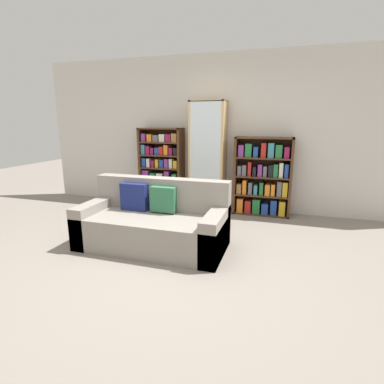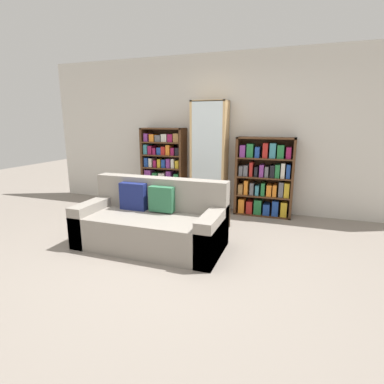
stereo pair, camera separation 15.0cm
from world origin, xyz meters
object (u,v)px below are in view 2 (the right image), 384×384
object	(u,v)px
couch	(152,223)
bookshelf_right	(265,179)
display_cabinet	(210,157)
bookshelf_left	(164,168)
wine_bottle	(228,217)

from	to	relation	value
couch	bookshelf_right	distance (m)	2.19
display_cabinet	bookshelf_left	bearing A→B (deg)	178.90
display_cabinet	wine_bottle	distance (m)	1.24
wine_bottle	bookshelf_right	bearing A→B (deg)	61.51
display_cabinet	bookshelf_right	bearing A→B (deg)	1.00
bookshelf_left	bookshelf_right	bearing A→B (deg)	-0.01
bookshelf_left	bookshelf_right	size ratio (longest dim) A/B	1.10
wine_bottle	bookshelf_left	bearing A→B (deg)	150.57
couch	bookshelf_left	size ratio (longest dim) A/B	1.27
bookshelf_left	display_cabinet	distance (m)	0.92
bookshelf_left	wine_bottle	world-z (taller)	bookshelf_left
display_cabinet	bookshelf_right	size ratio (longest dim) A/B	1.45
bookshelf_right	wine_bottle	xyz separation A→B (m)	(-0.43, -0.80, -0.47)
bookshelf_right	wine_bottle	bearing A→B (deg)	-118.49
couch	bookshelf_right	xyz separation A→B (m)	(1.21, 1.80, 0.33)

